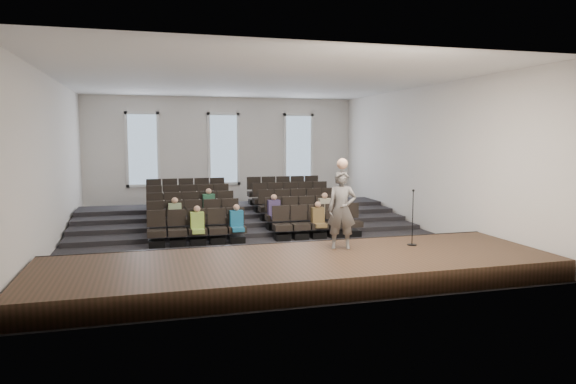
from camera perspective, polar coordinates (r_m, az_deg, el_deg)
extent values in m
plane|color=black|center=(16.73, -3.59, -5.07)|extent=(14.00, 14.00, 0.00)
cube|color=white|center=(16.50, -3.71, 12.26)|extent=(12.00, 14.00, 0.02)
cube|color=silver|center=(23.34, -7.18, 4.28)|extent=(12.00, 0.04, 5.00)
cube|color=silver|center=(9.67, 4.89, 1.63)|extent=(12.00, 0.04, 5.00)
cube|color=silver|center=(16.30, -24.87, 2.93)|extent=(0.04, 14.00, 5.00)
cube|color=silver|center=(18.61, 14.85, 3.64)|extent=(0.04, 14.00, 5.00)
cube|color=#3F281B|center=(11.85, 1.53, -8.55)|extent=(11.80, 3.60, 0.50)
cube|color=black|center=(13.51, -0.67, -6.70)|extent=(11.80, 0.06, 0.52)
cube|color=black|center=(18.96, -5.04, -3.51)|extent=(11.80, 4.80, 0.15)
cube|color=black|center=(19.46, -5.32, -3.04)|extent=(11.80, 3.75, 0.30)
cube|color=black|center=(19.96, -5.59, -2.59)|extent=(11.80, 2.70, 0.45)
cube|color=black|center=(20.46, -5.84, -2.16)|extent=(11.80, 1.65, 0.60)
cube|color=black|center=(15.79, -14.36, -5.57)|extent=(0.47, 0.43, 0.20)
cube|color=black|center=(15.73, -14.39, -4.46)|extent=(0.55, 0.50, 0.19)
cube|color=black|center=(15.86, -14.44, -2.87)|extent=(0.55, 0.08, 0.50)
cube|color=black|center=(15.81, -12.17, -5.50)|extent=(0.47, 0.43, 0.20)
cube|color=black|center=(15.75, -12.20, -4.39)|extent=(0.55, 0.50, 0.19)
cube|color=black|center=(15.88, -12.28, -2.80)|extent=(0.55, 0.08, 0.50)
cube|color=black|center=(15.85, -10.00, -5.42)|extent=(0.47, 0.43, 0.20)
cube|color=black|center=(15.79, -10.02, -4.32)|extent=(0.55, 0.50, 0.19)
cube|color=black|center=(15.93, -10.12, -2.73)|extent=(0.55, 0.08, 0.50)
cube|color=black|center=(15.91, -7.84, -5.33)|extent=(0.47, 0.43, 0.20)
cube|color=black|center=(15.85, -7.86, -4.24)|extent=(0.55, 0.50, 0.19)
cube|color=black|center=(15.99, -7.98, -2.66)|extent=(0.55, 0.08, 0.50)
cube|color=black|center=(16.00, -5.70, -5.24)|extent=(0.47, 0.43, 0.20)
cube|color=black|center=(15.94, -5.71, -4.15)|extent=(0.55, 0.50, 0.19)
cube|color=black|center=(16.08, -5.85, -2.58)|extent=(0.55, 0.08, 0.50)
cube|color=black|center=(16.30, -0.65, -5.00)|extent=(0.47, 0.43, 0.20)
cube|color=black|center=(16.24, -0.65, -3.93)|extent=(0.55, 0.50, 0.19)
cube|color=black|center=(16.38, -0.84, -2.39)|extent=(0.55, 0.08, 0.50)
cube|color=black|center=(16.46, 1.38, -4.89)|extent=(0.47, 0.43, 0.20)
cube|color=black|center=(16.40, 1.38, -3.83)|extent=(0.55, 0.50, 0.19)
cube|color=black|center=(16.54, 1.17, -2.31)|extent=(0.55, 0.08, 0.50)
cube|color=black|center=(16.64, 3.36, -4.78)|extent=(0.47, 0.43, 0.20)
cube|color=black|center=(16.59, 3.37, -3.73)|extent=(0.55, 0.50, 0.19)
cube|color=black|center=(16.72, 3.14, -2.22)|extent=(0.55, 0.08, 0.50)
cube|color=black|center=(16.84, 5.30, -4.66)|extent=(0.47, 0.43, 0.20)
cube|color=black|center=(16.79, 5.31, -3.62)|extent=(0.55, 0.50, 0.19)
cube|color=black|center=(16.91, 5.07, -2.14)|extent=(0.55, 0.08, 0.50)
cube|color=black|center=(17.06, 7.19, -4.54)|extent=(0.47, 0.43, 0.20)
cube|color=black|center=(17.00, 7.21, -3.52)|extent=(0.55, 0.50, 0.19)
cube|color=black|center=(17.13, 6.95, -2.05)|extent=(0.55, 0.08, 0.50)
cube|color=black|center=(16.79, -14.44, -4.35)|extent=(0.47, 0.43, 0.20)
cube|color=black|center=(16.73, -14.47, -3.30)|extent=(0.55, 0.50, 0.19)
cube|color=black|center=(16.88, -14.52, -1.82)|extent=(0.55, 0.08, 0.50)
cube|color=black|center=(16.81, -12.39, -4.28)|extent=(0.47, 0.43, 0.20)
cube|color=black|center=(16.75, -12.42, -3.24)|extent=(0.55, 0.50, 0.19)
cube|color=black|center=(16.90, -12.49, -1.75)|extent=(0.55, 0.08, 0.50)
cube|color=black|center=(16.85, -10.35, -4.21)|extent=(0.47, 0.43, 0.20)
cube|color=black|center=(16.79, -10.37, -3.17)|extent=(0.55, 0.50, 0.19)
cube|color=black|center=(16.94, -10.46, -1.69)|extent=(0.55, 0.08, 0.50)
cube|color=black|center=(16.91, -8.32, -4.14)|extent=(0.47, 0.43, 0.20)
cube|color=black|center=(16.85, -8.34, -3.10)|extent=(0.55, 0.50, 0.19)
cube|color=black|center=(17.00, -8.45, -1.63)|extent=(0.55, 0.08, 0.50)
cube|color=black|center=(16.99, -6.31, -4.06)|extent=(0.47, 0.43, 0.20)
cube|color=black|center=(16.94, -6.32, -3.03)|extent=(0.55, 0.50, 0.19)
cube|color=black|center=(17.08, -6.45, -1.56)|extent=(0.55, 0.08, 0.50)
cube|color=black|center=(17.27, -1.54, -3.86)|extent=(0.47, 0.43, 0.20)
cube|color=black|center=(17.22, -1.55, -2.84)|extent=(0.55, 0.50, 0.19)
cube|color=black|center=(17.36, -1.72, -1.40)|extent=(0.55, 0.08, 0.50)
cube|color=black|center=(17.42, 0.38, -3.77)|extent=(0.47, 0.43, 0.20)
cube|color=black|center=(17.37, 0.38, -2.76)|extent=(0.55, 0.50, 0.19)
cube|color=black|center=(17.51, 0.19, -1.33)|extent=(0.55, 0.08, 0.50)
cube|color=black|center=(17.59, 2.26, -3.67)|extent=(0.47, 0.43, 0.20)
cube|color=black|center=(17.54, 2.27, -2.68)|extent=(0.55, 0.50, 0.19)
cube|color=black|center=(17.68, 2.07, -1.26)|extent=(0.55, 0.08, 0.50)
cube|color=black|center=(17.78, 4.11, -3.58)|extent=(0.47, 0.43, 0.20)
cube|color=black|center=(17.73, 4.12, -2.59)|extent=(0.55, 0.50, 0.19)
cube|color=black|center=(17.87, 3.90, -1.19)|extent=(0.55, 0.08, 0.50)
cube|color=black|center=(17.99, 5.91, -3.48)|extent=(0.47, 0.43, 0.20)
cube|color=black|center=(17.94, 5.92, -2.51)|extent=(0.55, 0.50, 0.19)
cube|color=black|center=(18.08, 5.70, -1.12)|extent=(0.55, 0.08, 0.50)
cube|color=black|center=(17.80, -14.52, -3.27)|extent=(0.47, 0.42, 0.20)
cube|color=black|center=(17.75, -14.55, -2.28)|extent=(0.55, 0.50, 0.19)
cube|color=black|center=(17.90, -14.59, -0.88)|extent=(0.55, 0.08, 0.50)
cube|color=black|center=(17.81, -12.59, -3.21)|extent=(0.47, 0.42, 0.20)
cube|color=black|center=(17.77, -12.61, -2.22)|extent=(0.55, 0.50, 0.19)
cube|color=black|center=(17.92, -12.68, -0.83)|extent=(0.55, 0.08, 0.50)
cube|color=black|center=(17.85, -10.66, -3.14)|extent=(0.47, 0.42, 0.20)
cube|color=black|center=(17.80, -10.68, -2.16)|extent=(0.55, 0.50, 0.19)
cube|color=black|center=(17.96, -10.76, -0.77)|extent=(0.55, 0.08, 0.50)
cube|color=black|center=(17.91, -8.75, -3.08)|extent=(0.47, 0.42, 0.20)
cube|color=black|center=(17.86, -8.76, -2.10)|extent=(0.55, 0.50, 0.19)
cube|color=black|center=(18.02, -8.86, -0.71)|extent=(0.55, 0.08, 0.50)
cube|color=black|center=(17.99, -6.84, -3.01)|extent=(0.47, 0.42, 0.20)
cube|color=black|center=(17.94, -6.86, -2.03)|extent=(0.55, 0.50, 0.19)
cube|color=black|center=(18.09, -6.97, -0.66)|extent=(0.55, 0.08, 0.50)
cube|color=black|center=(18.26, -2.34, -2.84)|extent=(0.47, 0.42, 0.20)
cube|color=black|center=(18.21, -2.34, -1.87)|extent=(0.55, 0.50, 0.19)
cube|color=black|center=(18.36, -2.49, -0.52)|extent=(0.55, 0.08, 0.50)
cube|color=black|center=(18.40, -0.51, -2.76)|extent=(0.47, 0.42, 0.20)
cube|color=black|center=(18.35, -0.51, -1.80)|extent=(0.55, 0.50, 0.19)
cube|color=black|center=(18.50, -0.68, -0.46)|extent=(0.55, 0.08, 0.50)
cube|color=black|center=(18.56, 1.28, -2.68)|extent=(0.47, 0.42, 0.20)
cube|color=black|center=(18.51, 1.28, -1.73)|extent=(0.55, 0.50, 0.19)
cube|color=black|center=(18.66, 1.10, -0.40)|extent=(0.55, 0.08, 0.50)
cube|color=black|center=(18.74, 3.04, -2.60)|extent=(0.47, 0.42, 0.20)
cube|color=black|center=(18.69, 3.04, -1.66)|extent=(0.55, 0.50, 0.19)
cube|color=black|center=(18.84, 2.85, -0.35)|extent=(0.55, 0.08, 0.50)
cube|color=black|center=(18.94, 4.76, -2.52)|extent=(0.47, 0.42, 0.20)
cube|color=black|center=(18.89, 4.77, -1.59)|extent=(0.55, 0.50, 0.19)
cube|color=black|center=(19.04, 4.56, -0.29)|extent=(0.55, 0.08, 0.50)
cube|color=black|center=(18.81, -14.59, -2.30)|extent=(0.47, 0.42, 0.20)
cube|color=black|center=(18.77, -14.61, -1.36)|extent=(0.55, 0.50, 0.19)
cube|color=black|center=(18.93, -14.66, -0.05)|extent=(0.55, 0.08, 0.50)
cube|color=black|center=(18.83, -12.76, -2.25)|extent=(0.47, 0.42, 0.20)
cube|color=black|center=(18.79, -12.78, -1.31)|extent=(0.55, 0.50, 0.19)
cube|color=black|center=(18.95, -12.84, 0.00)|extent=(0.55, 0.08, 0.50)
cube|color=black|center=(18.86, -10.94, -2.19)|extent=(0.47, 0.42, 0.20)
cube|color=black|center=(18.82, -10.96, -1.26)|extent=(0.55, 0.50, 0.19)
cube|color=black|center=(18.98, -11.03, 0.05)|extent=(0.55, 0.08, 0.50)
cube|color=black|center=(18.92, -9.13, -2.13)|extent=(0.47, 0.42, 0.20)
cube|color=black|center=(18.88, -9.14, -1.20)|extent=(0.55, 0.50, 0.19)
cube|color=black|center=(19.04, -9.23, 0.10)|extent=(0.55, 0.08, 0.50)
cube|color=black|center=(18.99, -7.33, -2.07)|extent=(0.47, 0.42, 0.20)
cube|color=black|center=(18.95, -7.34, -1.14)|extent=(0.55, 0.50, 0.19)
cube|color=black|center=(19.11, -7.44, 0.15)|extent=(0.55, 0.08, 0.50)
cube|color=black|center=(19.25, -3.05, -1.92)|extent=(0.47, 0.42, 0.20)
cube|color=black|center=(19.20, -3.05, -1.00)|extent=(0.55, 0.50, 0.19)
cube|color=black|center=(19.36, -3.19, 0.28)|extent=(0.55, 0.08, 0.50)
cube|color=black|center=(19.38, -1.31, -1.85)|extent=(0.47, 0.42, 0.20)
cube|color=black|center=(19.34, -1.31, -0.94)|extent=(0.55, 0.50, 0.19)
cube|color=black|center=(19.50, -1.47, 0.33)|extent=(0.55, 0.08, 0.50)
cube|color=black|center=(19.54, 0.40, -1.79)|extent=(0.47, 0.42, 0.20)
cube|color=black|center=(19.49, 0.40, -0.89)|extent=(0.55, 0.50, 0.19)
cube|color=black|center=(19.65, 0.23, 0.37)|extent=(0.55, 0.08, 0.50)
cube|color=black|center=(19.71, 2.07, -1.72)|extent=(0.47, 0.42, 0.20)
cube|color=black|center=(19.67, 2.08, -0.83)|extent=(0.55, 0.50, 0.19)
cube|color=black|center=(19.82, 1.90, 0.42)|extent=(0.55, 0.08, 0.50)
cube|color=black|center=(19.89, 3.72, -1.66)|extent=(0.47, 0.42, 0.20)
cube|color=black|center=(19.85, 3.73, -0.77)|extent=(0.55, 0.50, 0.19)
cube|color=black|center=(20.00, 3.54, 0.47)|extent=(0.55, 0.08, 0.50)
cube|color=black|center=(19.83, -14.65, -1.43)|extent=(0.47, 0.42, 0.20)
cube|color=black|center=(19.79, -14.67, -0.54)|extent=(0.55, 0.50, 0.19)
cube|color=black|center=(19.96, -14.71, 0.69)|extent=(0.55, 0.08, 0.50)
cube|color=black|center=(19.85, -12.91, -1.38)|extent=(0.47, 0.42, 0.20)
cube|color=black|center=(19.81, -12.94, -0.49)|extent=(0.55, 0.50, 0.19)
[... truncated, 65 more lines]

